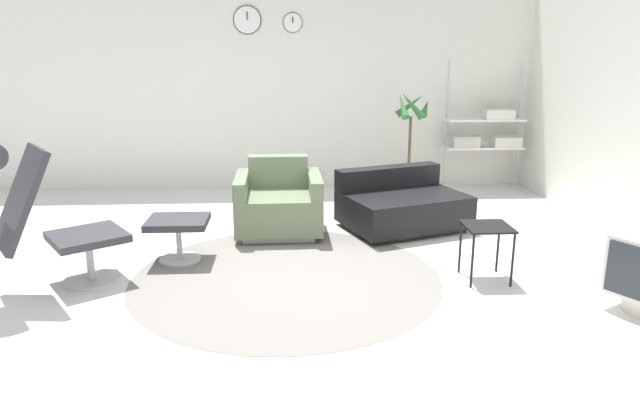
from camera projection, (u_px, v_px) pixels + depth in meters
The scene contains 10 objects.
ground_plane at pixel (279, 272), 4.79m from camera, with size 12.00×12.00×0.00m, color silver.
wall_back at pixel (280, 82), 7.51m from camera, with size 12.00×0.09×2.80m.
round_rug at pixel (286, 277), 4.68m from camera, with size 2.53×2.53×0.01m.
lounge_chair at pixel (39, 205), 4.25m from camera, with size 1.08×0.96×1.21m.
ottoman at pixel (178, 228), 4.99m from camera, with size 0.52×0.44×0.39m.
armchair_red at pixel (279, 205), 5.78m from camera, with size 0.86×0.81×0.75m.
couch_low at pixel (401, 206), 5.95m from camera, with size 1.41×1.22×0.60m.
side_table at pixel (487, 233), 4.54m from camera, with size 0.36×0.36×0.46m.
potted_plant at pixel (410, 151), 7.26m from camera, with size 0.44×0.46×1.34m.
shelf_unit at pixel (487, 133), 7.52m from camera, with size 1.03×0.28×1.69m.
Camera 1 is at (0.09, -4.49, 1.80)m, focal length 32.00 mm.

